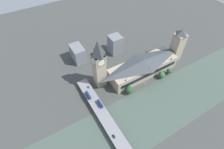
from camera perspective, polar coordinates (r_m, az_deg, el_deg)
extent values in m
plane|color=#424442|center=(240.30, 10.73, -2.75)|extent=(600.00, 600.00, 0.00)
cube|color=#47564C|center=(225.46, 16.90, -9.22)|extent=(66.20, 360.00, 0.30)
cube|color=tan|center=(246.01, 9.95, 2.09)|extent=(29.55, 98.33, 18.53)
cube|color=black|center=(238.10, 12.15, 0.04)|extent=(0.40, 90.46, 5.56)
pyramid|color=#3D4247|center=(237.59, 10.32, 4.17)|extent=(28.96, 96.36, 6.04)
cone|color=gray|center=(253.01, 18.90, 5.06)|extent=(2.20, 2.20, 5.00)
cone|color=gray|center=(231.00, 12.38, 2.05)|extent=(2.20, 2.20, 5.00)
cone|color=gray|center=(213.30, 4.68, -1.56)|extent=(2.20, 2.20, 5.00)
cube|color=tan|center=(218.54, -4.16, 1.40)|extent=(13.45, 13.45, 49.27)
cube|color=gray|center=(205.64, -4.44, 5.01)|extent=(14.25, 14.25, 12.10)
cylinder|color=black|center=(201.06, -3.52, 3.88)|extent=(0.50, 9.54, 9.54)
cylinder|color=silver|center=(200.97, -3.51, 3.85)|extent=(0.62, 8.83, 8.83)
cylinder|color=black|center=(210.35, -5.32, 6.09)|extent=(0.50, 9.54, 9.54)
cylinder|color=silver|center=(210.44, -5.34, 6.11)|extent=(0.62, 8.83, 8.83)
cylinder|color=black|center=(207.89, -2.75, 5.67)|extent=(9.54, 0.50, 9.54)
cylinder|color=silver|center=(207.94, -2.72, 5.68)|extent=(8.83, 0.62, 8.83)
cylinder|color=black|center=(203.60, -6.16, 4.32)|extent=(9.54, 0.50, 9.54)
cylinder|color=silver|center=(203.56, -6.20, 4.31)|extent=(8.83, 0.62, 8.83)
pyramid|color=#383D42|center=(195.14, -4.71, 8.53)|extent=(13.72, 13.72, 20.30)
cube|color=tan|center=(273.89, 20.38, 8.42)|extent=(14.49, 14.49, 43.37)
pyramid|color=#3D4247|center=(260.16, 21.82, 12.66)|extent=(14.49, 14.49, 6.52)
cylinder|color=#333338|center=(257.48, 22.15, 13.61)|extent=(0.30, 0.30, 4.00)
cube|color=slate|center=(195.83, 0.50, -18.49)|extent=(3.00, 11.55, 5.10)
cube|color=slate|center=(222.48, -7.23, -6.65)|extent=(3.00, 11.55, 5.10)
cube|color=gray|center=(192.96, 0.51, -18.11)|extent=(164.39, 13.58, 1.20)
cube|color=navy|center=(207.44, -3.89, -9.64)|extent=(10.96, 2.43, 1.87)
cube|color=black|center=(207.12, -3.90, -9.59)|extent=(9.86, 2.49, 0.82)
cube|color=navy|center=(205.74, -3.92, -9.33)|extent=(10.74, 2.43, 2.20)
cube|color=black|center=(205.64, -3.92, -9.32)|extent=(9.86, 2.49, 1.06)
cube|color=navy|center=(204.75, -3.94, -9.15)|extent=(10.63, 2.31, 0.16)
cylinder|color=black|center=(210.75, -4.22, -8.72)|extent=(1.01, 0.28, 1.01)
cylinder|color=black|center=(210.27, -4.76, -8.97)|extent=(1.01, 0.28, 1.01)
cylinder|color=black|center=(206.14, -3.00, -10.56)|extent=(1.01, 0.28, 1.01)
cylinder|color=black|center=(205.65, -3.55, -10.82)|extent=(1.01, 0.28, 1.01)
cube|color=navy|center=(215.67, -7.74, -6.88)|extent=(11.15, 2.50, 1.91)
cube|color=black|center=(215.36, -7.75, -6.82)|extent=(10.03, 2.56, 0.84)
cube|color=navy|center=(214.00, -7.80, -6.56)|extent=(10.92, 2.50, 2.24)
cube|color=black|center=(213.91, -7.80, -6.54)|extent=(10.03, 2.56, 1.08)
cube|color=navy|center=(213.04, -7.83, -6.37)|extent=(10.81, 2.37, 0.16)
cylinder|color=black|center=(219.24, -7.98, -6.03)|extent=(1.10, 0.28, 1.10)
cylinder|color=black|center=(218.83, -8.52, -6.27)|extent=(1.10, 0.28, 1.10)
cylinder|color=black|center=(214.01, -6.91, -7.76)|extent=(1.10, 0.28, 1.10)
cylinder|color=black|center=(213.59, -7.46, -8.00)|extent=(1.10, 0.28, 1.10)
cube|color=black|center=(189.53, 0.57, -19.55)|extent=(3.92, 1.83, 0.67)
cube|color=black|center=(188.91, 0.59, -19.50)|extent=(2.04, 1.64, 0.59)
cylinder|color=black|center=(190.41, 0.56, -19.11)|extent=(0.71, 0.22, 0.71)
cylinder|color=black|center=(190.07, 0.11, -19.35)|extent=(0.71, 0.22, 0.71)
cylinder|color=black|center=(189.44, 1.04, -19.81)|extent=(0.71, 0.22, 0.71)
cylinder|color=black|center=(189.10, 0.59, -20.05)|extent=(0.71, 0.22, 0.71)
cube|color=slate|center=(225.04, -7.73, -4.07)|extent=(3.98, 1.83, 0.59)
cube|color=black|center=(224.57, -7.73, -4.01)|extent=(2.07, 1.65, 0.44)
cylinder|color=black|center=(226.27, -7.70, -3.77)|extent=(0.68, 0.22, 0.68)
cylinder|color=black|center=(225.93, -8.08, -3.93)|extent=(0.68, 0.22, 0.68)
cylinder|color=black|center=(224.45, -7.37, -4.29)|extent=(0.68, 0.22, 0.68)
cylinder|color=black|center=(224.12, -7.75, -4.45)|extent=(0.68, 0.22, 0.68)
cube|color=slate|center=(265.83, -11.07, 6.71)|extent=(26.06, 16.49, 23.59)
cube|color=slate|center=(273.73, 1.03, 9.80)|extent=(18.43, 18.18, 29.04)
cylinder|color=brown|center=(225.84, 5.48, -5.83)|extent=(0.70, 0.70, 2.43)
sphere|color=#1E4C23|center=(221.66, 5.58, -5.01)|extent=(9.57, 9.57, 9.57)
cylinder|color=brown|center=(251.01, 15.65, -0.84)|extent=(0.70, 0.70, 2.09)
sphere|color=#2D6633|center=(247.48, 15.88, -0.07)|extent=(9.20, 9.20, 9.20)
cylinder|color=brown|center=(258.97, 17.97, 0.44)|extent=(0.70, 0.70, 2.94)
sphere|color=#235628|center=(255.90, 18.20, 1.12)|extent=(7.00, 7.00, 7.00)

